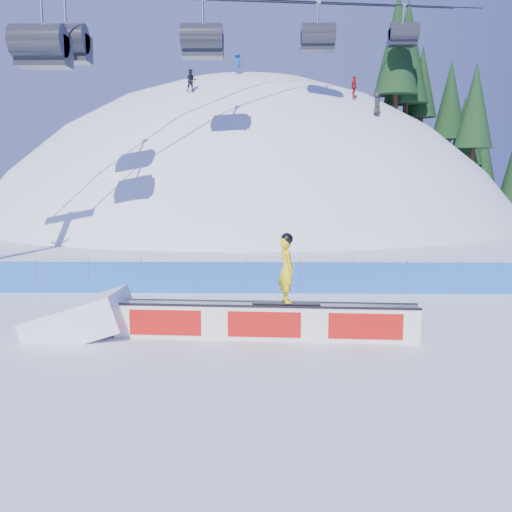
{
  "coord_description": "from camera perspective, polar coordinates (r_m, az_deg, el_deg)",
  "views": [
    {
      "loc": [
        1.62,
        -16.61,
        4.52
      ],
      "look_at": [
        1.38,
        0.67,
        1.99
      ],
      "focal_mm": 40.0,
      "sensor_mm": 36.0,
      "label": 1
    }
  ],
  "objects": [
    {
      "name": "chairlift",
      "position": [
        45.9,
        5.09,
        23.93
      ],
      "size": [
        40.8,
        41.7,
        22.0
      ],
      "color": "gray",
      "rests_on": "ground"
    },
    {
      "name": "safety_fence",
      "position": [
        21.53,
        -3.55,
        -2.18
      ],
      "size": [
        22.05,
        0.05,
        1.3
      ],
      "color": "blue",
      "rests_on": "ground"
    },
    {
      "name": "distant_skiers",
      "position": [
        47.94,
        2.17,
        17.18
      ],
      "size": [
        15.06,
        7.38,
        5.8
      ],
      "color": "black",
      "rests_on": "ground"
    },
    {
      "name": "ground",
      "position": [
        17.29,
        -4.66,
        -6.86
      ],
      "size": [
        160.0,
        160.0,
        0.0
      ],
      "primitive_type": "plane",
      "color": "white",
      "rests_on": "ground"
    },
    {
      "name": "rail_box",
      "position": [
        15.72,
        0.87,
        -6.52
      ],
      "size": [
        8.35,
        1.07,
        1.0
      ],
      "rotation": [
        0.0,
        0.0,
        -0.06
      ],
      "color": "white",
      "rests_on": "ground"
    },
    {
      "name": "snowboarder",
      "position": [
        15.39,
        3.08,
        -1.31
      ],
      "size": [
        1.86,
        0.74,
        1.93
      ],
      "rotation": [
        0.0,
        0.0,
        1.84
      ],
      "color": "black",
      "rests_on": "rail_box"
    },
    {
      "name": "treeline",
      "position": [
        62.82,
        19.31,
        13.36
      ],
      "size": [
        19.56,
        13.02,
        21.82
      ],
      "color": "#311F13",
      "rests_on": "ground"
    },
    {
      "name": "snow_hill",
      "position": [
        62.81,
        -0.76,
        -12.68
      ],
      "size": [
        64.0,
        64.0,
        64.0
      ],
      "color": "white",
      "rests_on": "ground"
    },
    {
      "name": "snow_ramp",
      "position": [
        16.95,
        -17.16,
        -7.52
      ],
      "size": [
        2.98,
        1.96,
        1.8
      ],
      "primitive_type": null,
      "rotation": [
        0.0,
        -0.31,
        -0.06
      ],
      "color": "white",
      "rests_on": "ground"
    }
  ]
}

